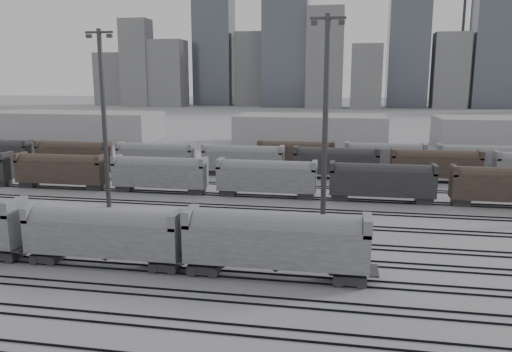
# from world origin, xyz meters

# --- Properties ---
(ground) EXTENTS (900.00, 900.00, 0.00)m
(ground) POSITION_xyz_m (0.00, 0.00, 0.00)
(ground) COLOR #B1B1B6
(ground) RESTS_ON ground
(tracks) EXTENTS (220.00, 71.50, 0.16)m
(tracks) POSITION_xyz_m (0.00, 17.50, 0.08)
(tracks) COLOR black
(tracks) RESTS_ON ground
(hopper_car_b) EXTENTS (15.31, 3.04, 5.48)m
(hopper_car_b) POSITION_xyz_m (-2.64, 1.00, 3.38)
(hopper_car_b) COLOR #242427
(hopper_car_b) RESTS_ON ground
(hopper_car_c) EXTENTS (16.55, 3.29, 5.92)m
(hopper_car_c) POSITION_xyz_m (13.85, 1.00, 3.66)
(hopper_car_c) COLOR #242427
(hopper_car_c) RESTS_ON ground
(light_mast_b) EXTENTS (3.87, 0.62, 24.16)m
(light_mast_b) POSITION_xyz_m (-12.78, 22.02, 12.82)
(light_mast_b) COLOR #353538
(light_mast_b) RESTS_ON ground
(light_mast_c) EXTENTS (3.95, 0.63, 24.68)m
(light_mast_c) POSITION_xyz_m (17.29, 16.19, 13.09)
(light_mast_c) COLOR #353538
(light_mast_c) RESTS_ON ground
(bg_string_near) EXTENTS (151.00, 3.00, 5.60)m
(bg_string_near) POSITION_xyz_m (8.00, 32.00, 2.80)
(bg_string_near) COLOR gray
(bg_string_near) RESTS_ON ground
(bg_string_mid) EXTENTS (151.00, 3.00, 5.60)m
(bg_string_mid) POSITION_xyz_m (18.00, 48.00, 2.80)
(bg_string_mid) COLOR #242427
(bg_string_mid) RESTS_ON ground
(bg_string_far) EXTENTS (66.00, 3.00, 5.60)m
(bg_string_far) POSITION_xyz_m (35.50, 56.00, 2.80)
(bg_string_far) COLOR #4D3B30
(bg_string_far) RESTS_ON ground
(warehouse_left) EXTENTS (50.00, 18.00, 8.00)m
(warehouse_left) POSITION_xyz_m (-60.00, 95.00, 4.00)
(warehouse_left) COLOR #A3A2A5
(warehouse_left) RESTS_ON ground
(warehouse_mid) EXTENTS (40.00, 18.00, 8.00)m
(warehouse_mid) POSITION_xyz_m (10.00, 95.00, 4.00)
(warehouse_mid) COLOR #A3A2A5
(warehouse_mid) RESTS_ON ground
(warehouse_right) EXTENTS (35.00, 18.00, 8.00)m
(warehouse_right) POSITION_xyz_m (60.00, 95.00, 4.00)
(warehouse_right) COLOR #A3A2A5
(warehouse_right) RESTS_ON ground
(skyline) EXTENTS (316.00, 22.40, 95.00)m
(skyline) POSITION_xyz_m (10.84, 280.00, 34.73)
(skyline) COLOR gray
(skyline) RESTS_ON ground
(crane_left) EXTENTS (42.00, 1.80, 100.00)m
(crane_left) POSITION_xyz_m (-28.74, 305.00, 57.39)
(crane_left) COLOR #353538
(crane_left) RESTS_ON ground
(crane_right) EXTENTS (42.00, 1.80, 100.00)m
(crane_right) POSITION_xyz_m (91.26, 305.00, 57.39)
(crane_right) COLOR #353538
(crane_right) RESTS_ON ground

